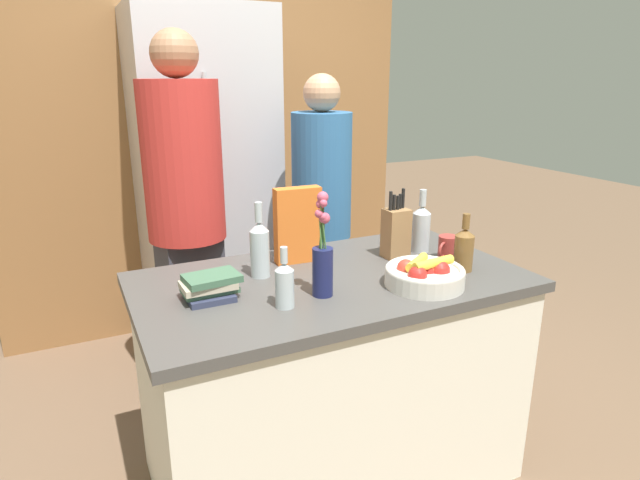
{
  "coord_description": "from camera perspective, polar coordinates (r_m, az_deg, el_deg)",
  "views": [
    {
      "loc": [
        -0.87,
        -1.69,
        1.62
      ],
      "look_at": [
        0.0,
        0.1,
        1.0
      ],
      "focal_mm": 30.0,
      "sensor_mm": 36.0,
      "label": 1
    }
  ],
  "objects": [
    {
      "name": "ground_plane",
      "position": [
        2.5,
        1.11,
        -23.23
      ],
      "size": [
        14.0,
        14.0,
        0.0
      ],
      "primitive_type": "plane",
      "color": "brown"
    },
    {
      "name": "kitchen_island",
      "position": [
        2.24,
        1.18,
        -14.55
      ],
      "size": [
        1.47,
        0.81,
        0.88
      ],
      "color": "silver",
      "rests_on": "ground_plane"
    },
    {
      "name": "back_wall_wood",
      "position": [
        3.58,
        -11.94,
        11.66
      ],
      "size": [
        2.67,
        0.12,
        2.6
      ],
      "color": "olive",
      "rests_on": "ground_plane"
    },
    {
      "name": "refrigerator",
      "position": [
        3.25,
        -11.97,
        5.63
      ],
      "size": [
        0.76,
        0.62,
        1.98
      ],
      "color": "#B7B7BC",
      "rests_on": "ground_plane"
    },
    {
      "name": "fruit_bowl",
      "position": [
        1.98,
        11.11,
        -3.58
      ],
      "size": [
        0.29,
        0.29,
        0.11
      ],
      "color": "silver",
      "rests_on": "kitchen_island"
    },
    {
      "name": "knife_block",
      "position": [
        2.25,
        8.1,
        0.84
      ],
      "size": [
        0.1,
        0.09,
        0.29
      ],
      "color": "olive",
      "rests_on": "kitchen_island"
    },
    {
      "name": "flower_vase",
      "position": [
        1.83,
        0.28,
        -2.09
      ],
      "size": [
        0.07,
        0.07,
        0.37
      ],
      "color": "#191E4C",
      "rests_on": "kitchen_island"
    },
    {
      "name": "cereal_box",
      "position": [
        2.17,
        -2.39,
        1.58
      ],
      "size": [
        0.19,
        0.07,
        0.31
      ],
      "color": "orange",
      "rests_on": "kitchen_island"
    },
    {
      "name": "coffee_mug",
      "position": [
        2.28,
        13.45,
        -0.84
      ],
      "size": [
        0.12,
        0.08,
        0.1
      ],
      "color": "#99332D",
      "rests_on": "kitchen_island"
    },
    {
      "name": "book_stack",
      "position": [
        1.88,
        -11.66,
        -4.91
      ],
      "size": [
        0.2,
        0.15,
        0.09
      ],
      "color": "#2D334C",
      "rests_on": "kitchen_island"
    },
    {
      "name": "bottle_oil",
      "position": [
        1.76,
        -3.81,
        -4.68
      ],
      "size": [
        0.06,
        0.06,
        0.21
      ],
      "color": "#B2BCC1",
      "rests_on": "kitchen_island"
    },
    {
      "name": "bottle_vinegar",
      "position": [
        2.35,
        10.74,
        1.35
      ],
      "size": [
        0.08,
        0.08,
        0.27
      ],
      "color": "#B2BCC1",
      "rests_on": "kitchen_island"
    },
    {
      "name": "bottle_wine",
      "position": [
        2.03,
        -6.45,
        -0.82
      ],
      "size": [
        0.07,
        0.07,
        0.29
      ],
      "color": "#B2BCC1",
      "rests_on": "kitchen_island"
    },
    {
      "name": "bottle_water",
      "position": [
        2.16,
        15.1,
        -0.86
      ],
      "size": [
        0.08,
        0.08,
        0.23
      ],
      "color": "brown",
      "rests_on": "kitchen_island"
    },
    {
      "name": "person_at_sink",
      "position": [
        2.6,
        -14.1,
        3.37
      ],
      "size": [
        0.36,
        0.36,
        1.82
      ],
      "rotation": [
        0.0,
        0.0,
        0.2
      ],
      "color": "#383842",
      "rests_on": "ground_plane"
    },
    {
      "name": "person_in_blue",
      "position": [
        2.87,
        0.17,
        3.07
      ],
      "size": [
        0.32,
        0.32,
        1.63
      ],
      "rotation": [
        0.0,
        0.0,
        0.32
      ],
      "color": "#383842",
      "rests_on": "ground_plane"
    }
  ]
}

